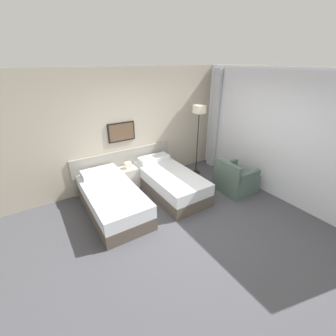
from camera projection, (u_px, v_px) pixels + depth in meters
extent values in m
plane|color=#47474C|center=(192.00, 222.00, 4.31)|extent=(16.00, 16.00, 0.00)
cube|color=#B7AD99|center=(138.00, 127.00, 5.39)|extent=(10.00, 0.06, 2.70)
cube|color=gray|center=(125.00, 167.00, 5.52)|extent=(2.48, 0.04, 0.87)
cube|color=black|center=(121.00, 132.00, 5.14)|extent=(0.64, 0.03, 0.44)
cube|color=brown|center=(122.00, 132.00, 5.13)|extent=(0.58, 0.01, 0.38)
cube|color=white|center=(285.00, 138.00, 4.67)|extent=(0.06, 4.66, 2.70)
cube|color=silver|center=(283.00, 139.00, 4.67)|extent=(0.03, 4.29, 2.64)
cube|color=#B7BAC1|center=(214.00, 120.00, 6.13)|extent=(0.10, 0.24, 2.64)
cube|color=brown|center=(114.00, 206.00, 4.57)|extent=(0.95, 1.94, 0.27)
cube|color=silver|center=(112.00, 195.00, 4.45)|extent=(0.94, 1.92, 0.26)
cube|color=silver|center=(100.00, 172.00, 4.93)|extent=(0.76, 0.34, 0.13)
cube|color=brown|center=(170.00, 187.00, 5.23)|extent=(0.95, 1.94, 0.27)
cube|color=silver|center=(170.00, 177.00, 5.12)|extent=(0.94, 1.92, 0.26)
cube|color=silver|center=(154.00, 159.00, 5.59)|extent=(0.76, 0.34, 0.13)
cube|color=beige|center=(129.00, 177.00, 5.43)|extent=(0.42, 0.35, 0.51)
cube|color=beige|center=(128.00, 165.00, 5.29)|extent=(0.14, 0.14, 0.14)
cylinder|color=black|center=(196.00, 172.00, 6.21)|extent=(0.24, 0.24, 0.02)
cylinder|color=black|center=(197.00, 144.00, 5.85)|extent=(0.02, 0.02, 1.62)
cube|color=beige|center=(199.00, 109.00, 5.46)|extent=(0.23, 0.23, 0.19)
cube|color=#4C6056|center=(236.00, 182.00, 5.31)|extent=(0.79, 0.77, 0.42)
cube|color=#4C6056|center=(227.00, 170.00, 4.98)|extent=(0.11, 0.76, 0.37)
cube|color=#4C6056|center=(249.00, 176.00, 4.92)|extent=(0.66, 0.10, 0.18)
cube|color=#4C6056|center=(227.00, 165.00, 5.43)|extent=(0.66, 0.10, 0.18)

